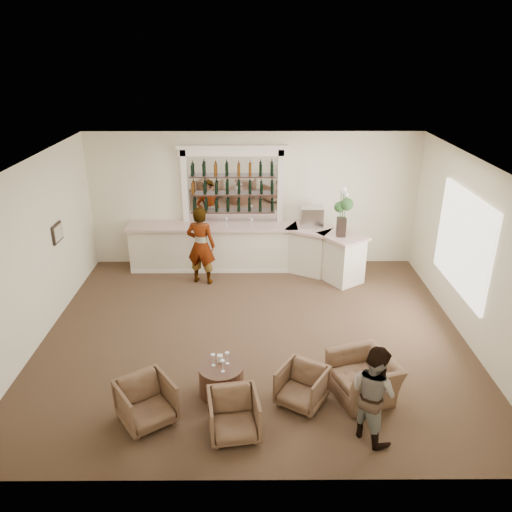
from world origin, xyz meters
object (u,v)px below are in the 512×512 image
(guest, at_px, (373,393))
(armchair_right, at_px, (302,386))
(cocktail_table, at_px, (221,380))
(flower_vase, at_px, (343,209))
(armchair_far, at_px, (363,377))
(espresso_machine, at_px, (311,216))
(armchair_left, at_px, (146,402))
(armchair_center, at_px, (234,415))
(bar_counter, at_px, (247,248))
(sommelier, at_px, (201,246))

(guest, xyz_separation_m, armchair_right, (-0.91, 0.71, -0.43))
(cocktail_table, bearing_deg, flower_vase, 58.50)
(cocktail_table, relative_size, armchair_far, 0.71)
(cocktail_table, height_order, armchair_right, armchair_right)
(armchair_far, distance_m, espresso_machine, 4.96)
(guest, distance_m, flower_vase, 5.15)
(armchair_left, height_order, armchair_center, armchair_left)
(cocktail_table, distance_m, armchair_center, 0.94)
(bar_counter, relative_size, cocktail_table, 8.05)
(bar_counter, height_order, armchair_right, bar_counter)
(sommelier, xyz_separation_m, espresso_machine, (2.59, 0.72, 0.45))
(armchair_left, xyz_separation_m, armchair_far, (3.31, 0.59, -0.02))
(bar_counter, bearing_deg, sommelier, -146.73)
(cocktail_table, height_order, flower_vase, flower_vase)
(guest, relative_size, armchair_center, 2.05)
(guest, height_order, espresso_machine, espresso_machine)
(cocktail_table, xyz_separation_m, armchair_right, (1.26, -0.24, 0.06))
(cocktail_table, distance_m, guest, 2.42)
(armchair_right, bearing_deg, guest, -6.23)
(armchair_far, bearing_deg, bar_counter, -177.93)
(guest, height_order, armchair_far, guest)
(armchair_left, bearing_deg, armchair_right, -25.30)
(armchair_center, height_order, flower_vase, flower_vase)
(cocktail_table, height_order, guest, guest)
(espresso_machine, height_order, flower_vase, flower_vase)
(sommelier, relative_size, flower_vase, 1.59)
(flower_vase, bearing_deg, cocktail_table, -121.50)
(sommelier, relative_size, armchair_far, 1.83)
(cocktail_table, distance_m, armchair_left, 1.24)
(bar_counter, bearing_deg, armchair_center, -91.27)
(guest, bearing_deg, cocktail_table, 31.36)
(armchair_left, xyz_separation_m, armchair_center, (1.29, -0.27, -0.01))
(sommelier, height_order, armchair_right, sommelier)
(armchair_left, distance_m, espresso_machine, 6.27)
(bar_counter, distance_m, flower_vase, 2.55)
(cocktail_table, bearing_deg, bar_counter, 85.70)
(armchair_far, height_order, flower_vase, flower_vase)
(sommelier, bearing_deg, armchair_left, 99.75)
(armchair_far, relative_size, espresso_machine, 1.89)
(guest, height_order, flower_vase, flower_vase)
(cocktail_table, height_order, espresso_machine, espresso_machine)
(armchair_far, bearing_deg, armchair_center, -86.29)
(armchair_left, bearing_deg, cocktail_table, -3.85)
(cocktail_table, distance_m, sommelier, 4.17)
(armchair_center, bearing_deg, sommelier, 91.47)
(espresso_machine, distance_m, flower_vase, 1.01)
(armchair_left, distance_m, armchair_right, 2.35)
(cocktail_table, relative_size, sommelier, 0.39)
(cocktail_table, bearing_deg, sommelier, 99.54)
(flower_vase, bearing_deg, armchair_left, -127.02)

